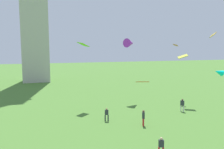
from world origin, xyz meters
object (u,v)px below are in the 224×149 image
at_px(person_1, 107,114).
at_px(kite_flying_2, 83,44).
at_px(person_0, 161,145).
at_px(person_2, 182,104).
at_px(person_5, 143,117).
at_px(kite_flying_4, 130,43).
at_px(kite_flying_0, 142,82).
at_px(kite_flying_5, 183,56).
at_px(kite_flying_3, 213,35).
at_px(kite_flying_6, 176,45).
at_px(kite_flying_1, 219,72).

xyz_separation_m(person_1, kite_flying_2, (-1.45, 7.44, 8.31)).
xyz_separation_m(person_0, person_2, (9.11, 10.67, 0.12)).
bearing_deg(person_5, person_2, 136.57).
height_order(kite_flying_2, kite_flying_4, kite_flying_4).
bearing_deg(kite_flying_0, person_2, 47.25).
height_order(kite_flying_0, kite_flying_5, kite_flying_5).
distance_m(kite_flying_2, kite_flying_5, 15.16).
bearing_deg(kite_flying_3, kite_flying_6, 35.37).
height_order(person_2, kite_flying_1, kite_flying_1).
xyz_separation_m(person_1, kite_flying_3, (7.99, -8.01, 9.11)).
relative_size(person_5, kite_flying_2, 0.98).
bearing_deg(kite_flying_0, kite_flying_5, 51.42).
xyz_separation_m(person_0, kite_flying_5, (11.38, 14.35, 6.53)).
height_order(kite_flying_4, kite_flying_6, kite_flying_4).
relative_size(person_0, person_5, 0.87).
relative_size(person_0, kite_flying_6, 1.63).
bearing_deg(kite_flying_4, person_1, 108.27).
height_order(person_1, person_2, person_2).
bearing_deg(kite_flying_5, kite_flying_3, -88.77).
xyz_separation_m(person_1, kite_flying_0, (1.04, -7.89, 5.02)).
height_order(kite_flying_1, kite_flying_3, kite_flying_3).
relative_size(person_0, person_2, 0.89).
relative_size(person_2, kite_flying_0, 1.69).
distance_m(kite_flying_3, kite_flying_5, 13.91).
relative_size(person_1, kite_flying_6, 1.64).
distance_m(person_5, kite_flying_5, 13.81).
bearing_deg(person_2, kite_flying_0, 100.74).
relative_size(kite_flying_0, kite_flying_3, 1.23).
distance_m(person_2, kite_flying_5, 7.73).
relative_size(person_5, kite_flying_1, 1.48).
xyz_separation_m(person_5, kite_flying_0, (-2.50, -5.10, 4.89)).
bearing_deg(kite_flying_2, kite_flying_4, 158.06).
relative_size(kite_flying_2, kite_flying_3, 2.15).
height_order(person_2, kite_flying_5, kite_flying_5).
bearing_deg(person_5, kite_flying_2, -133.45).
xyz_separation_m(person_1, kite_flying_4, (6.74, 9.84, 8.57)).
relative_size(kite_flying_3, kite_flying_4, 0.34).
bearing_deg(kite_flying_6, person_0, -63.11).
height_order(person_0, person_5, person_5).
distance_m(person_0, kite_flying_4, 21.94).
bearing_deg(kite_flying_2, person_0, 62.94).
distance_m(person_2, kite_flying_2, 16.33).
height_order(person_0, kite_flying_5, kite_flying_5).
bearing_deg(kite_flying_5, person_0, -104.19).
height_order(person_2, kite_flying_4, kite_flying_4).
xyz_separation_m(person_0, kite_flying_2, (-3.40, 17.23, 8.32)).
bearing_deg(kite_flying_6, kite_flying_2, -119.14).
bearing_deg(person_2, kite_flying_5, -62.15).
height_order(person_1, kite_flying_5, kite_flying_5).
bearing_deg(kite_flying_3, kite_flying_0, 144.86).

